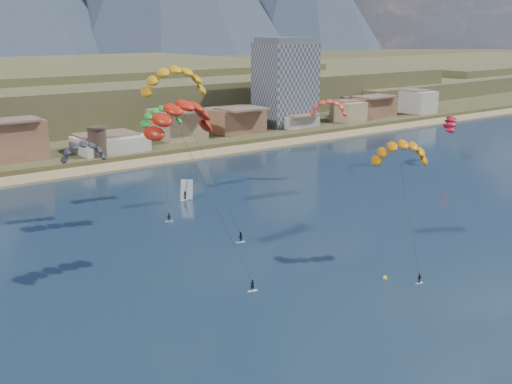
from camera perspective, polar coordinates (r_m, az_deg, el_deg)
ground at (r=88.64m, az=12.66°, el=-10.61°), size 2400.00×2400.00×0.00m
beach at (r=172.91m, az=-14.81°, el=1.99°), size 2200.00×12.00×0.90m
foothills at (r=297.16m, az=-20.25°, el=8.58°), size 940.00×210.00×18.00m
apartment_tower at (r=232.40m, az=2.73°, el=10.09°), size 20.00×16.00×32.00m
watchtower at (r=180.82m, az=-14.43°, el=4.55°), size 5.82×5.82×8.60m
kitesurfer_red at (r=93.63m, az=-7.02°, el=7.32°), size 13.22×16.88×29.38m
kitesurfer_yellow at (r=117.10m, az=-7.55°, el=10.51°), size 13.74×20.04×33.28m
kitesurfer_orange at (r=102.68m, az=13.26°, el=3.92°), size 11.23×14.38×22.06m
kitesurfer_green at (r=136.90m, az=-8.70°, el=7.15°), size 13.22×17.98×24.51m
distant_kite_dark at (r=125.67m, az=-15.68°, el=3.92°), size 9.74×6.75×17.88m
distant_kite_orange at (r=157.14m, az=6.75°, el=8.00°), size 9.79×8.99×21.77m
distant_kite_red at (r=183.95m, az=17.43°, el=6.26°), size 9.35×8.99×15.34m
windsurfer at (r=139.79m, az=-6.50°, el=-0.13°), size 2.66×2.91×4.59m
buoy at (r=98.62m, az=11.82°, el=-7.77°), size 0.72×0.72×0.72m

